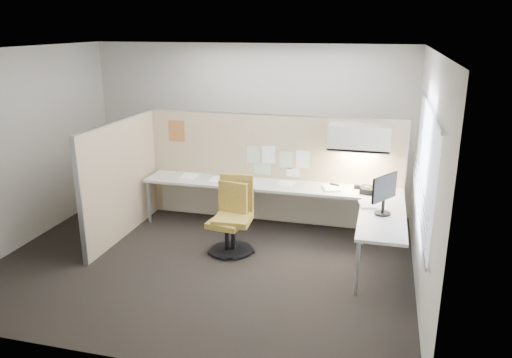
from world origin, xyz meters
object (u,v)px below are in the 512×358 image
(phone, at_px, (367,190))
(desk, at_px, (289,197))
(chair_right, at_px, (234,217))
(monitor, at_px, (384,192))
(chair_left, at_px, (229,221))

(phone, bearing_deg, desk, -163.69)
(chair_right, relative_size, monitor, 2.01)
(chair_left, height_order, chair_right, chair_right)
(chair_right, distance_m, phone, 1.98)
(desk, distance_m, monitor, 1.62)
(chair_left, bearing_deg, chair_right, 51.13)
(desk, distance_m, chair_left, 1.09)
(desk, relative_size, chair_left, 4.12)
(desk, distance_m, chair_right, 1.00)
(desk, xyz_separation_m, phone, (1.14, 0.07, 0.18))
(chair_left, bearing_deg, desk, 58.10)
(phone, bearing_deg, chair_right, -142.21)
(monitor, bearing_deg, chair_left, 124.97)
(chair_right, distance_m, monitor, 2.08)
(desk, bearing_deg, phone, 3.40)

